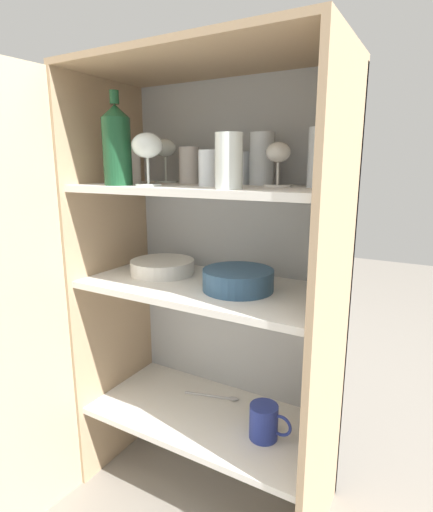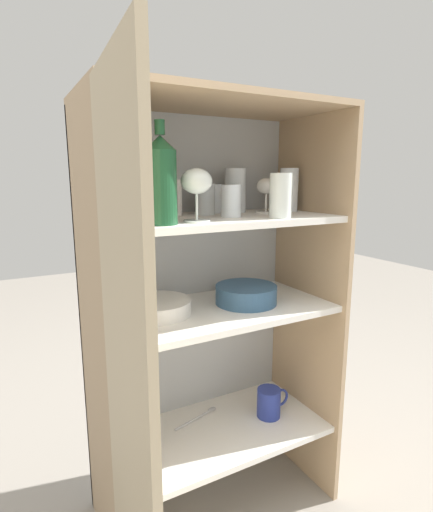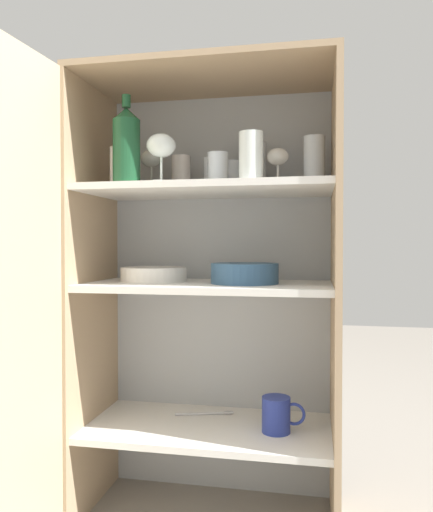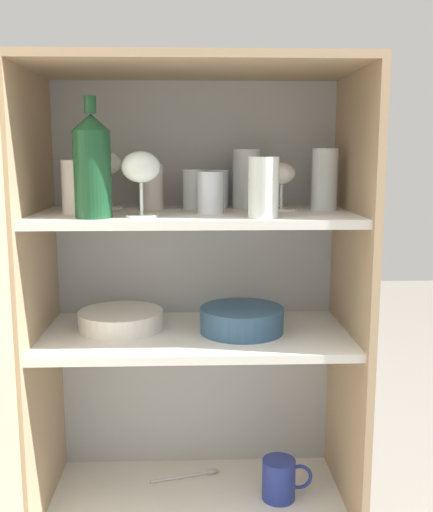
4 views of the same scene
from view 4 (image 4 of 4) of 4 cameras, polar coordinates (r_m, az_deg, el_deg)
cupboard_back_panel at (r=1.66m, az=-1.82°, el=-7.02°), size 0.77×0.02×1.33m
cupboard_side_left at (r=1.53m, az=-16.24°, el=-8.96°), size 0.02×0.40×1.33m
cupboard_side_right at (r=1.53m, az=12.62°, el=-8.77°), size 0.02×0.40×1.33m
cupboard_top_panel at (r=1.42m, az=-1.94°, el=17.56°), size 0.77×0.40×0.02m
shelf_board_lower at (r=1.65m, az=-1.71°, el=-22.15°), size 0.74×0.36×0.02m
shelf_board_middle at (r=1.47m, az=-1.80°, el=-7.58°), size 0.74×0.36×0.02m
shelf_board_upper at (r=1.41m, az=-1.86°, el=3.79°), size 0.74×0.36×0.02m
tumbler_glass_0 at (r=1.47m, az=-1.92°, el=6.35°), size 0.06×0.06×0.10m
tumbler_glass_1 at (r=1.53m, az=-0.06°, el=6.44°), size 0.07×0.07×0.10m
tumbler_glass_2 at (r=1.48m, az=10.43°, el=7.19°), size 0.06×0.06×0.15m
tumbler_glass_3 at (r=1.28m, az=4.69°, el=6.52°), size 0.07×0.07×0.13m
tumbler_glass_4 at (r=1.40m, az=-12.69°, el=6.42°), size 0.08×0.08×0.12m
tumbler_glass_5 at (r=1.51m, az=3.08°, el=7.35°), size 0.07×0.07×0.15m
tumbler_glass_6 at (r=1.49m, az=-6.08°, el=6.59°), size 0.06×0.06×0.11m
tumbler_glass_7 at (r=1.37m, az=-0.39°, el=6.06°), size 0.06×0.06×0.10m
wine_glass_0 at (r=1.30m, az=-7.01°, el=8.12°), size 0.08×0.08×0.14m
wine_glass_1 at (r=1.45m, az=6.39°, el=7.38°), size 0.07×0.07×0.12m
wine_glass_2 at (r=1.52m, az=-10.17°, el=8.25°), size 0.07×0.07×0.14m
wine_bottle at (r=1.30m, az=-11.55°, el=8.46°), size 0.08×0.08×0.25m
plate_stack_white at (r=1.50m, az=-8.91°, el=-6.01°), size 0.21×0.21×0.04m
mixing_bowl_large at (r=1.46m, az=2.60°, el=-5.96°), size 0.20×0.20×0.06m
coffee_mug_primary at (r=1.62m, az=6.21°, el=-20.36°), size 0.13×0.08×0.10m
serving_spoon at (r=1.73m, az=-2.29°, el=-20.13°), size 0.19×0.07×0.01m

